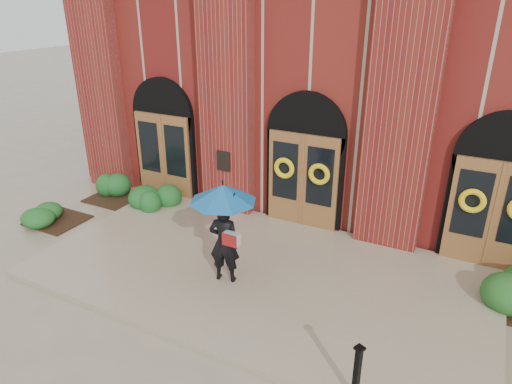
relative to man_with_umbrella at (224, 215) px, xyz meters
The scene contains 7 objects.
ground 1.83m from the man_with_umbrella, 47.17° to the left, with size 90.00×90.00×0.00m, color gray.
landing 1.81m from the man_with_umbrella, 54.53° to the left, with size 10.00×5.30×0.15m, color gray.
church_building 9.47m from the man_with_umbrella, 87.15° to the left, with size 16.20×12.53×7.00m.
man_with_umbrella is the anchor object (origin of this frame).
metal_post 4.00m from the man_with_umbrella, 28.62° to the right, with size 0.18×0.18×0.99m.
hedge_wall_left 5.45m from the man_with_umbrella, 153.91° to the left, with size 2.65×1.06×0.68m, color #194D1D.
hedge_front_left 5.97m from the man_with_umbrella, behind, with size 1.31×1.12×0.46m, color #1B4F1C.
Camera 1 is at (3.96, -7.63, 5.83)m, focal length 32.00 mm.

